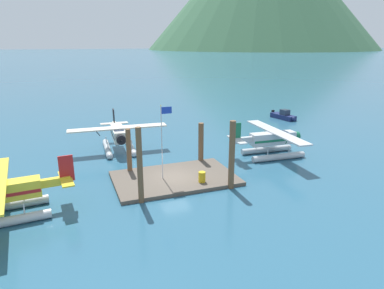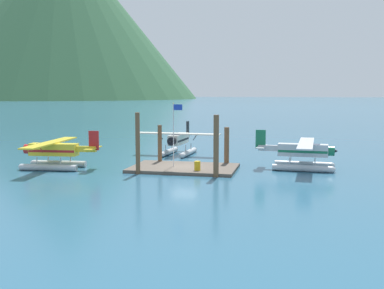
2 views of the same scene
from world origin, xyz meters
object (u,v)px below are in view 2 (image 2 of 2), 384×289
flagpole (175,127)px  fuel_drum (197,166)px  seaplane_cream_bow_left (178,142)px  seaplane_yellow_port_aft (54,153)px  seaplane_silver_stbd_fwd (303,154)px

flagpole → fuel_drum: 4.79m
seaplane_cream_bow_left → seaplane_yellow_port_aft: size_ratio=1.00×
fuel_drum → seaplane_silver_stbd_fwd: seaplane_silver_stbd_fwd is taller
fuel_drum → seaplane_cream_bow_left: 13.05m
flagpole → seaplane_cream_bow_left: bearing=102.1°
seaplane_cream_bow_left → seaplane_yellow_port_aft: same height
seaplane_silver_stbd_fwd → seaplane_cream_bow_left: (-14.58, 7.63, 0.00)m
flagpole → fuel_drum: flagpole is taller
seaplane_silver_stbd_fwd → seaplane_yellow_port_aft: 24.72m
flagpole → seaplane_silver_stbd_fwd: bearing=11.5°
seaplane_silver_stbd_fwd → flagpole: bearing=-168.5°
seaplane_silver_stbd_fwd → seaplane_yellow_port_aft: (-24.24, -4.88, 0.00)m
fuel_drum → seaplane_silver_stbd_fwd: size_ratio=0.08×
seaplane_silver_stbd_fwd → fuel_drum: bearing=-155.4°
seaplane_silver_stbd_fwd → seaplane_cream_bow_left: bearing=152.4°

